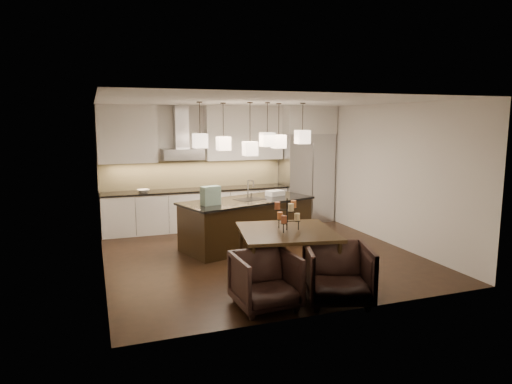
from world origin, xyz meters
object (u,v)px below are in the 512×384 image
object	(u,v)px
refrigerator	(306,178)
armchair_right	(338,274)
armchair_left	(265,280)
dining_table	(287,257)
island_body	(247,224)

from	to	relation	value
refrigerator	armchair_right	xyz separation A→B (m)	(-1.88, -4.85, -0.67)
armchair_right	armchair_left	bearing A→B (deg)	-172.04
refrigerator	dining_table	xyz separation A→B (m)	(-2.24, -3.93, -0.66)
island_body	dining_table	distance (m)	2.21
refrigerator	dining_table	size ratio (longest dim) A/B	1.55
armchair_left	armchair_right	size ratio (longest dim) A/B	0.92
island_body	dining_table	xyz separation A→B (m)	(-0.11, -2.21, -0.03)
armchair_right	dining_table	bearing A→B (deg)	129.73
dining_table	armchair_left	size ratio (longest dim) A/B	1.70
island_body	armchair_left	xyz separation A→B (m)	(-0.74, -2.95, -0.07)
refrigerator	dining_table	distance (m)	4.57
dining_table	armchair_left	distance (m)	0.97
refrigerator	dining_table	bearing A→B (deg)	-119.64
island_body	armchair_right	distance (m)	3.14
refrigerator	island_body	world-z (taller)	refrigerator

